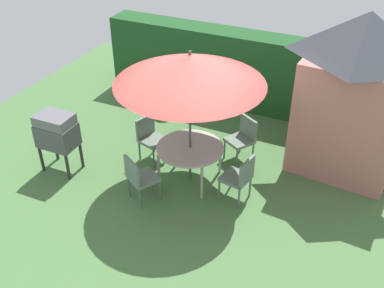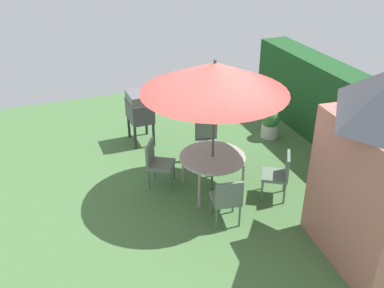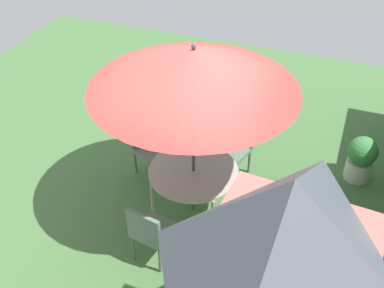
% 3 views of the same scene
% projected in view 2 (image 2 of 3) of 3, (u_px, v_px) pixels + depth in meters
% --- Properties ---
extents(ground_plane, '(11.00, 11.00, 0.00)m').
position_uv_depth(ground_plane, '(198.00, 192.00, 8.17)').
color(ground_plane, '#47703D').
extents(hedge_backdrop, '(7.09, 0.72, 1.77)m').
position_uv_depth(hedge_backdrop, '(357.00, 122.00, 8.83)').
color(hedge_backdrop, '#1E4C23').
rests_on(hedge_backdrop, ground).
extents(patio_table, '(1.22, 1.22, 0.72)m').
position_uv_depth(patio_table, '(213.00, 159.00, 7.95)').
color(patio_table, '#B2ADA3').
rests_on(patio_table, ground).
extents(patio_umbrella, '(2.55, 2.55, 2.57)m').
position_uv_depth(patio_umbrella, '(215.00, 77.00, 7.20)').
color(patio_umbrella, '#4C4C51').
rests_on(patio_umbrella, ground).
extents(bbq_grill, '(0.71, 0.51, 1.20)m').
position_uv_depth(bbq_grill, '(140.00, 108.00, 9.59)').
color(bbq_grill, '#47474C').
rests_on(bbq_grill, ground).
extents(chair_near_shed, '(0.58, 0.57, 0.90)m').
position_uv_depth(chair_near_shed, '(207.00, 139.00, 8.95)').
color(chair_near_shed, slate).
rests_on(chair_near_shed, ground).
extents(chair_far_side, '(0.63, 0.63, 0.90)m').
position_uv_depth(chair_far_side, '(157.00, 161.00, 8.18)').
color(chair_far_side, slate).
rests_on(chair_far_side, ground).
extents(chair_toward_hedge, '(0.54, 0.53, 0.90)m').
position_uv_depth(chair_toward_hedge, '(227.00, 198.00, 7.12)').
color(chair_toward_hedge, slate).
rests_on(chair_toward_hedge, ground).
extents(chair_toward_house, '(0.64, 0.64, 0.90)m').
position_uv_depth(chair_toward_house, '(280.00, 173.00, 7.81)').
color(chair_toward_house, slate).
rests_on(chair_toward_house, ground).
extents(potted_plant_by_shed, '(0.45, 0.45, 0.74)m').
position_uv_depth(potted_plant_by_shed, '(270.00, 122.00, 10.01)').
color(potted_plant_by_shed, silver).
rests_on(potted_plant_by_shed, ground).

